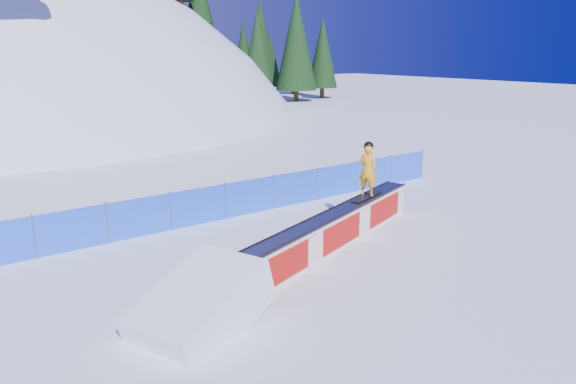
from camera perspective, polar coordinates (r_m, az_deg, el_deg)
ground at (r=14.86m, az=-0.54°, el=-7.50°), size 160.00×160.00×0.00m
snow_hill at (r=58.61m, az=-26.48°, el=-10.84°), size 64.00×64.00×64.00m
treeline at (r=62.30m, az=-4.71°, el=17.16°), size 24.90×11.27×20.05m
safety_fence at (r=18.27m, az=-9.05°, el=-1.45°), size 22.05×0.05×1.30m
rail_box at (r=15.97m, az=4.62°, el=-3.95°), size 8.59×3.46×1.06m
snow_ramp at (r=12.00m, az=-8.81°, el=-13.31°), size 3.30×2.63×1.80m
snowboarder at (r=17.42m, az=8.10°, el=2.26°), size 1.67×0.82×1.73m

